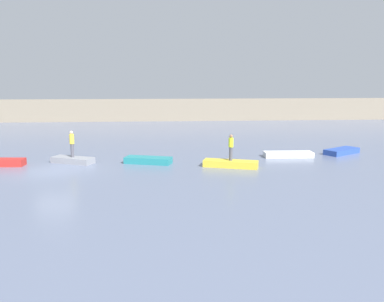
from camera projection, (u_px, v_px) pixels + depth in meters
The scene contains 9 objects.
ground_plane at pixel (54, 171), 26.21m from camera, with size 120.00×120.00×0.00m, color slate.
embankment_wall at pixel (110, 110), 55.22m from camera, with size 80.00×1.20×2.94m, color gray.
rowboat_grey at pixel (73, 160), 28.70m from camera, with size 2.98×1.06×0.42m, color gray.
rowboat_teal at pixel (148, 160), 28.62m from camera, with size 3.21×1.14×0.44m, color teal.
rowboat_yellow at pixel (231, 164), 27.44m from camera, with size 3.60×1.03×0.45m, color gold.
rowboat_white at pixel (288, 154), 30.90m from camera, with size 3.62×1.13×0.39m, color white.
rowboat_blue at pixel (342, 151), 32.14m from camera, with size 3.07×1.22×0.41m, color #2B4CAD.
person_yellow_shirt at pixel (72, 143), 28.48m from camera, with size 0.32×0.32×1.85m.
person_hiviz_shirt at pixel (231, 146), 27.23m from camera, with size 0.32×0.32×1.74m.
Camera 1 is at (6.87, -26.14, 5.96)m, focal length 38.58 mm.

